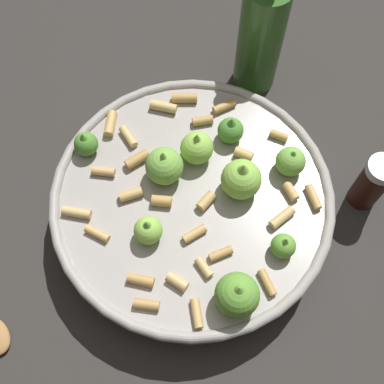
% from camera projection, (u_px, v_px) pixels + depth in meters
% --- Properties ---
extents(ground_plane, '(2.40, 2.40, 0.00)m').
position_uv_depth(ground_plane, '(192.00, 215.00, 0.62)').
color(ground_plane, '#2D2B28').
extents(cooking_pan, '(0.34, 0.34, 0.12)m').
position_uv_depth(cooking_pan, '(193.00, 203.00, 0.58)').
color(cooking_pan, '#9E9993').
rests_on(cooking_pan, ground).
extents(pepper_shaker, '(0.04, 0.04, 0.09)m').
position_uv_depth(pepper_shaker, '(372.00, 183.00, 0.59)').
color(pepper_shaker, '#33140F').
rests_on(pepper_shaker, ground).
extents(olive_oil_bottle, '(0.06, 0.06, 0.22)m').
position_uv_depth(olive_oil_bottle, '(261.00, 35.00, 0.63)').
color(olive_oil_bottle, '#336023').
rests_on(olive_oil_bottle, ground).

